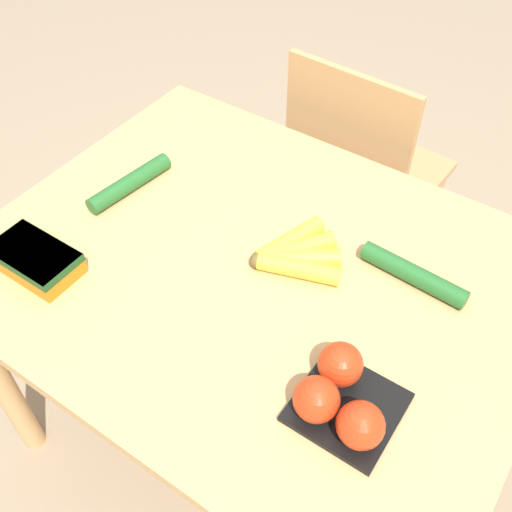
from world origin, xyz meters
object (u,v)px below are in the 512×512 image
object	(u,v)px
banana_bunch	(295,255)
chair	(360,177)
carrot_bag	(35,258)
tomato_pack	(340,397)
cucumber_far	(413,274)
cucumber_near	(130,183)

from	to	relation	value
banana_bunch	chair	bearing A→B (deg)	102.34
chair	banana_bunch	size ratio (longest dim) A/B	4.76
chair	carrot_bag	distance (m)	1.03
tomato_pack	carrot_bag	size ratio (longest dim) A/B	0.95
banana_bunch	cucumber_far	distance (m)	0.24
carrot_bag	cucumber_near	distance (m)	0.30
chair	tomato_pack	distance (m)	1.01
banana_bunch	cucumber_far	size ratio (longest dim) A/B	0.81
cucumber_far	chair	bearing A→B (deg)	124.07
tomato_pack	cucumber_near	xyz separation A→B (m)	(-0.69, 0.23, -0.02)
chair	carrot_bag	bearing A→B (deg)	75.87
banana_bunch	tomato_pack	size ratio (longest dim) A/B	1.08
chair	cucumber_far	size ratio (longest dim) A/B	3.87
chair	cucumber_near	bearing A→B (deg)	68.01
banana_bunch	cucumber_near	bearing A→B (deg)	-177.01
cucumber_far	cucumber_near	bearing A→B (deg)	-170.42
cucumber_near	carrot_bag	bearing A→B (deg)	-87.65
chair	tomato_pack	size ratio (longest dim) A/B	5.14
carrot_bag	cucumber_far	world-z (taller)	carrot_bag
tomato_pack	cucumber_near	distance (m)	0.72
banana_bunch	cucumber_far	world-z (taller)	same
banana_bunch	cucumber_near	size ratio (longest dim) A/B	0.81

